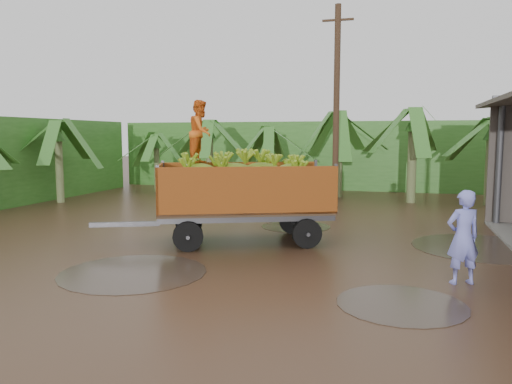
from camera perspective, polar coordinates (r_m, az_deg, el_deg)
ground at (r=12.15m, az=5.07°, el=-7.19°), size 100.00×100.00×0.00m
hedge_north at (r=27.94m, az=7.23°, el=4.25°), size 22.00×3.00×3.60m
banana_trailer at (r=13.38m, az=-1.50°, el=0.15°), size 6.27×3.79×3.82m
man_blue at (r=10.43m, az=22.59°, el=-4.79°), size 0.79×0.68×1.84m
utility_pole at (r=19.93m, az=9.17°, el=9.59°), size 1.20×0.24×7.84m
banana_plants at (r=19.87m, az=-0.56°, el=3.49°), size 24.28×21.26×4.12m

